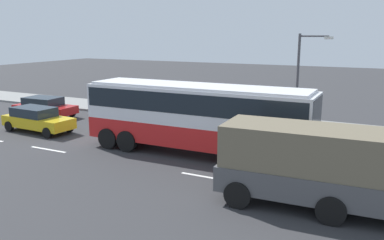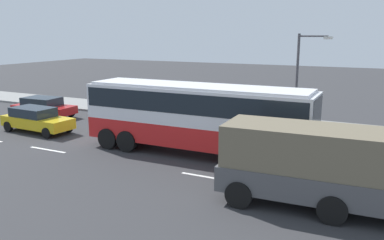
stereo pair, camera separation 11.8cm
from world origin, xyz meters
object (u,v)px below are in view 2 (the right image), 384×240
car_yellow_taxi (36,119)px  pedestrian_near_curb (171,103)px  cargo_truck (339,167)px  coach_bus (196,112)px  street_lamp (301,74)px  car_red_compact (43,107)px

car_yellow_taxi → pedestrian_near_curb: pedestrian_near_curb is taller
pedestrian_near_curb → cargo_truck: bearing=-133.8°
cargo_truck → car_yellow_taxi: bearing=166.0°
coach_bus → car_yellow_taxi: (-10.83, -0.21, -1.36)m
cargo_truck → street_lamp: street_lamp is taller
street_lamp → pedestrian_near_curb: bearing=178.2°
pedestrian_near_curb → car_yellow_taxi: bearing=142.3°
car_red_compact → pedestrian_near_curb: 9.22m
coach_bus → cargo_truck: bearing=-28.3°
car_yellow_taxi → street_lamp: bearing=29.2°
car_yellow_taxi → pedestrian_near_curb: 9.15m
car_yellow_taxi → pedestrian_near_curb: (5.24, 7.50, 0.22)m
car_red_compact → pedestrian_near_curb: (8.28, 4.04, 0.25)m
coach_bus → street_lamp: bearing=62.4°
pedestrian_near_curb → street_lamp: street_lamp is taller
cargo_truck → car_yellow_taxi: (-18.00, 3.60, -0.75)m
car_red_compact → street_lamp: size_ratio=0.80×
coach_bus → car_yellow_taxi: bearing=-179.2°
car_red_compact → street_lamp: 18.10m
cargo_truck → coach_bus: bearing=149.3°
coach_bus → pedestrian_near_curb: 9.25m
car_red_compact → car_yellow_taxi: bearing=-51.1°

